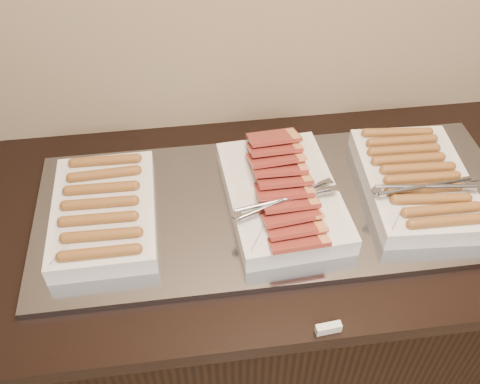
# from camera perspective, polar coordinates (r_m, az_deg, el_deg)

# --- Properties ---
(counter) EXTENTS (2.06, 0.76, 0.90)m
(counter) POSITION_cam_1_polar(r_m,az_deg,el_deg) (1.71, 2.58, -12.10)
(counter) COLOR black
(counter) RESTS_ON ground
(warming_tray) EXTENTS (1.20, 0.50, 0.02)m
(warming_tray) POSITION_cam_1_polar(r_m,az_deg,el_deg) (1.35, 3.94, -1.42)
(warming_tray) COLOR gray
(warming_tray) RESTS_ON counter
(dish_left) EXTENTS (0.25, 0.37, 0.07)m
(dish_left) POSITION_cam_1_polar(r_m,az_deg,el_deg) (1.32, -14.30, -1.95)
(dish_left) COLOR silver
(dish_left) RESTS_ON warming_tray
(dish_center) EXTENTS (0.29, 0.42, 0.10)m
(dish_center) POSITION_cam_1_polar(r_m,az_deg,el_deg) (1.32, 4.54, -0.16)
(dish_center) COLOR silver
(dish_center) RESTS_ON warming_tray
(dish_right) EXTENTS (0.28, 0.40, 0.08)m
(dish_right) POSITION_cam_1_polar(r_m,az_deg,el_deg) (1.42, 18.31, 1.12)
(dish_right) COLOR silver
(dish_right) RESTS_ON warming_tray
(label_holder) EXTENTS (0.06, 0.02, 0.02)m
(label_holder) POSITION_cam_1_polar(r_m,az_deg,el_deg) (1.15, 9.41, -14.15)
(label_holder) COLOR silver
(label_holder) RESTS_ON counter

